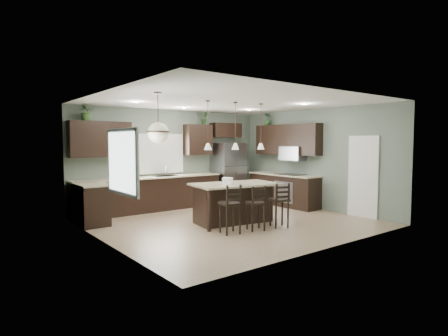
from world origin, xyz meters
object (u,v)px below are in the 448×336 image
at_px(serving_dish, 228,181).
at_px(refrigerator, 228,173).
at_px(plant_back_left, 87,111).
at_px(bar_stool_center, 256,208).
at_px(bar_stool_left, 230,209).
at_px(bar_stool_right, 279,205).
at_px(kitchen_island, 235,203).

bearing_deg(serving_dish, refrigerator, 51.42).
xyz_separation_m(serving_dish, plant_back_left, (-2.31, 2.64, 1.63)).
bearing_deg(bar_stool_center, plant_back_left, 142.42).
height_order(bar_stool_left, plant_back_left, plant_back_left).
xyz_separation_m(bar_stool_right, plant_back_left, (-3.00, 3.61, 2.13)).
height_order(serving_dish, bar_stool_left, serving_dish).
xyz_separation_m(bar_stool_left, plant_back_left, (-1.76, 3.42, 2.12)).
relative_size(refrigerator, bar_stool_right, 1.86).
distance_m(refrigerator, serving_dish, 3.13).
relative_size(serving_dish, bar_stool_right, 0.24).
bearing_deg(bar_stool_center, bar_stool_left, -171.27).
xyz_separation_m(refrigerator, bar_stool_right, (-1.26, -3.42, -0.43)).
height_order(refrigerator, kitchen_island, refrigerator).
relative_size(refrigerator, bar_stool_left, 1.80).
bearing_deg(bar_stool_center, serving_dish, 112.64).
bearing_deg(serving_dish, plant_back_left, 131.25).
bearing_deg(bar_stool_left, bar_stool_center, 1.56).
xyz_separation_m(kitchen_island, bar_stool_left, (-0.75, -0.75, 0.05)).
relative_size(kitchen_island, bar_stool_left, 1.91).
height_order(bar_stool_center, bar_stool_right, bar_stool_right).
xyz_separation_m(kitchen_island, serving_dish, (-0.20, 0.03, 0.53)).
distance_m(refrigerator, plant_back_left, 4.60).
bearing_deg(bar_stool_right, plant_back_left, 150.15).
bearing_deg(refrigerator, kitchen_island, -125.28).
distance_m(serving_dish, bar_stool_center, 1.02).
relative_size(refrigerator, kitchen_island, 0.94).
bearing_deg(bar_stool_left, bar_stool_right, 2.50).
bearing_deg(kitchen_island, bar_stool_center, -89.32).
distance_m(bar_stool_center, bar_stool_right, 0.63).
bearing_deg(plant_back_left, bar_stool_center, -55.96).
bearing_deg(refrigerator, bar_stool_left, -127.80).
bearing_deg(serving_dish, bar_stool_right, -54.62).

